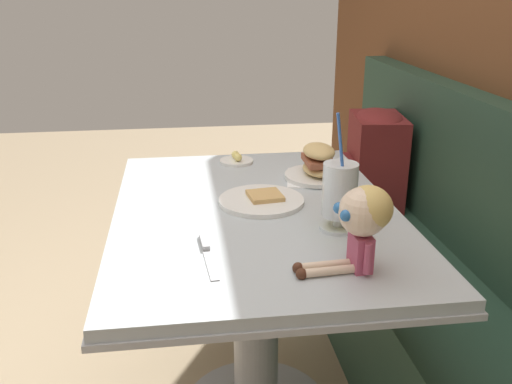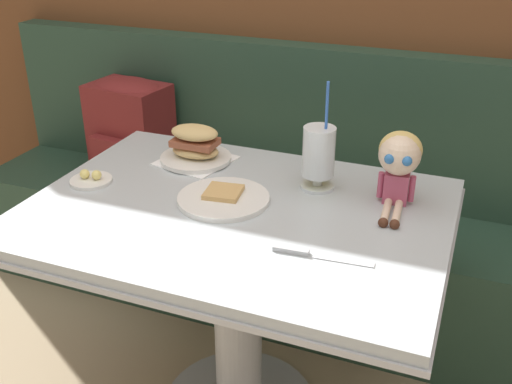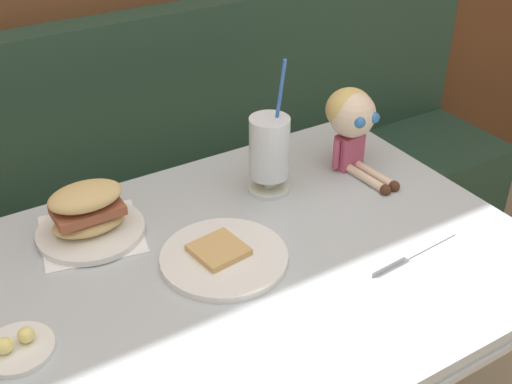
{
  "view_description": "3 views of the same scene",
  "coord_description": "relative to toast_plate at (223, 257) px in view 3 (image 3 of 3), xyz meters",
  "views": [
    {
      "loc": [
        1.48,
        -0.02,
        1.35
      ],
      "look_at": [
        0.1,
        0.17,
        0.83
      ],
      "focal_mm": 39.63,
      "sensor_mm": 36.0,
      "label": 1
    },
    {
      "loc": [
        0.56,
        -1.11,
        1.49
      ],
      "look_at": [
        0.04,
        0.22,
        0.77
      ],
      "focal_mm": 42.2,
      "sensor_mm": 36.0,
      "label": 2
    },
    {
      "loc": [
        -0.51,
        -0.67,
        1.53
      ],
      "look_at": [
        0.05,
        0.24,
        0.84
      ],
      "focal_mm": 45.42,
      "sensor_mm": 36.0,
      "label": 3
    }
  ],
  "objects": [
    {
      "name": "booth_bench",
      "position": [
        0.05,
        0.6,
        -0.42
      ],
      "size": [
        2.6,
        0.48,
        1.0
      ],
      "color": "#233D2D",
      "rests_on": "ground"
    },
    {
      "name": "diner_table",
      "position": [
        0.05,
        -0.02,
        -0.21
      ],
      "size": [
        1.11,
        0.81,
        0.74
      ],
      "color": "#B2BCC1",
      "rests_on": "ground"
    },
    {
      "name": "toast_plate",
      "position": [
        0.0,
        0.0,
        0.0
      ],
      "size": [
        0.25,
        0.25,
        0.03
      ],
      "color": "white",
      "rests_on": "diner_table"
    },
    {
      "name": "milkshake_glass",
      "position": [
        0.21,
        0.17,
        0.09
      ],
      "size": [
        0.1,
        0.1,
        0.32
      ],
      "color": "silver",
      "rests_on": "diner_table"
    },
    {
      "name": "sandwich_plate",
      "position": [
        -0.19,
        0.21,
        0.04
      ],
      "size": [
        0.24,
        0.24,
        0.12
      ],
      "color": "white",
      "rests_on": "diner_table"
    },
    {
      "name": "butter_saucer",
      "position": [
        -0.4,
        -0.03,
        0.0
      ],
      "size": [
        0.12,
        0.12,
        0.04
      ],
      "color": "white",
      "rests_on": "diner_table"
    },
    {
      "name": "butter_knife",
      "position": [
        0.29,
        -0.18,
        -0.0
      ],
      "size": [
        0.24,
        0.04,
        0.01
      ],
      "color": "silver",
      "rests_on": "diner_table"
    },
    {
      "name": "seated_doll",
      "position": [
        0.43,
        0.16,
        0.12
      ],
      "size": [
        0.12,
        0.22,
        0.2
      ],
      "color": "#B74C6B",
      "rests_on": "diner_table"
    }
  ]
}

